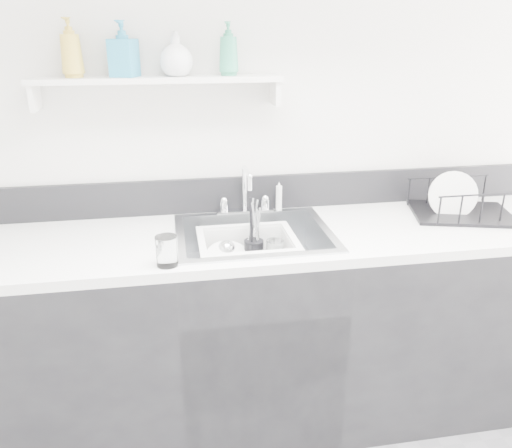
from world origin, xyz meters
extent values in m
cube|color=silver|center=(0.00, 1.49, 1.30)|extent=(3.50, 0.02, 2.60)
cube|color=black|center=(0.00, 1.19, 0.44)|extent=(3.20, 0.62, 0.88)
cube|color=white|center=(0.00, 1.19, 0.90)|extent=(3.20, 0.62, 0.04)
cube|color=black|center=(0.00, 1.49, 1.00)|extent=(3.20, 0.02, 0.16)
cube|color=silver|center=(0.00, 1.44, 0.93)|extent=(0.26, 0.06, 0.02)
cylinder|color=silver|center=(-0.10, 1.44, 0.96)|extent=(0.04, 0.04, 0.05)
cylinder|color=silver|center=(0.10, 1.44, 0.96)|extent=(0.04, 0.04, 0.05)
cylinder|color=silver|center=(0.00, 1.44, 1.03)|extent=(0.02, 0.02, 0.20)
cylinder|color=silver|center=(0.00, 1.37, 1.14)|extent=(0.02, 0.15, 0.02)
cylinder|color=white|center=(0.16, 1.44, 0.99)|extent=(0.03, 0.03, 0.14)
cube|color=silver|center=(-0.35, 1.42, 1.52)|extent=(1.00, 0.16, 0.02)
cube|color=silver|center=(-0.83, 1.42, 1.46)|extent=(0.02, 0.14, 0.10)
cube|color=silver|center=(0.13, 1.42, 1.46)|extent=(0.02, 0.14, 0.10)
cylinder|color=white|center=(-0.10, 1.19, 0.77)|extent=(0.21, 0.21, 0.01)
cylinder|color=white|center=(-0.09, 1.20, 0.79)|extent=(0.20, 0.20, 0.01)
cylinder|color=white|center=(-0.11, 1.19, 0.82)|extent=(0.23, 0.22, 0.08)
cylinder|color=black|center=(0.01, 1.23, 0.82)|extent=(0.08, 0.08, 0.10)
cylinder|color=silver|center=(-0.01, 1.24, 0.91)|extent=(0.01, 0.05, 0.20)
cylinder|color=silver|center=(0.02, 1.22, 0.90)|extent=(0.02, 0.04, 0.19)
cylinder|color=black|center=(0.00, 1.23, 0.93)|extent=(0.01, 0.06, 0.23)
cylinder|color=white|center=(0.09, 1.20, 0.82)|extent=(0.09, 0.09, 0.11)
cylinder|color=white|center=(-0.35, 0.95, 0.97)|extent=(0.10, 0.10, 0.11)
imported|color=white|center=(0.09, 1.12, 0.78)|extent=(0.13, 0.13, 0.04)
imported|color=gold|center=(-0.67, 1.42, 1.64)|extent=(0.11, 0.11, 0.22)
imported|color=teal|center=(-0.48, 1.42, 1.64)|extent=(0.12, 0.12, 0.21)
imported|color=silver|center=(-0.27, 1.42, 1.62)|extent=(0.15, 0.15, 0.17)
imported|color=#308B67|center=(-0.06, 1.42, 1.63)|extent=(0.11, 0.11, 0.21)
camera|label=1|loc=(-0.32, -0.69, 1.69)|focal=35.00mm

